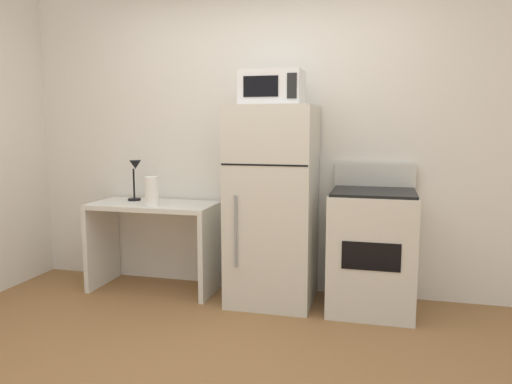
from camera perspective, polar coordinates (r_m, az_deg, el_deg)
ground_plane at (r=2.93m, az=-6.74°, el=-20.84°), size 12.00×12.00×0.00m
wall_back_white at (r=4.21m, az=1.39°, el=6.34°), size 5.00×0.10×2.60m
desk at (r=4.29m, az=-11.67°, el=-4.35°), size 1.06×0.52×0.75m
desk_lamp at (r=4.38m, az=-13.83°, el=2.12°), size 0.14×0.12×0.35m
paper_towel_roll at (r=4.08m, az=-11.98°, el=0.08°), size 0.11×0.11×0.24m
refrigerator at (r=3.87m, az=1.93°, el=-1.57°), size 0.65×0.62×1.55m
microwave at (r=3.81m, az=1.92°, el=11.96°), size 0.46×0.35×0.26m
oven_range at (r=3.85m, az=13.26°, el=-6.55°), size 0.63×0.61×1.10m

